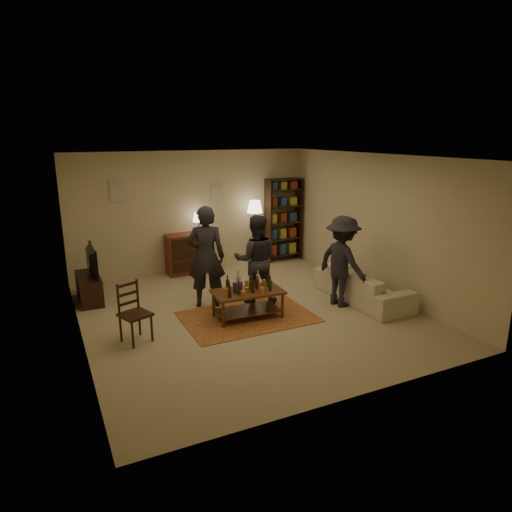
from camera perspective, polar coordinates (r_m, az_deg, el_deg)
floor at (r=8.14m, az=-1.06°, el=-7.02°), size 6.00×6.00×0.00m
room_shell at (r=10.23m, az=-11.52°, el=7.78°), size 6.00×6.00×6.00m
rug at (r=7.93m, az=-1.03°, el=-7.61°), size 2.20×1.50×0.01m
coffee_table at (r=7.78m, az=-1.07°, el=-4.80°), size 1.21×0.71×0.82m
dining_chair at (r=7.15m, az=-15.15°, el=-6.55°), size 0.53×0.53×0.94m
tv_stand at (r=9.10m, az=-20.17°, el=-3.00°), size 0.40×1.00×1.06m
dresser at (r=10.35m, az=-8.31°, el=0.45°), size 1.00×0.50×1.36m
bookshelf at (r=11.22m, az=3.45°, el=4.66°), size 0.90×0.34×2.02m
floor_lamp at (r=10.68m, az=-0.15°, el=5.64°), size 0.36×0.36×1.55m
sofa at (r=8.82m, az=13.18°, el=-3.56°), size 0.81×2.08×0.61m
person_left at (r=8.19m, az=-6.26°, el=-0.11°), size 0.80×0.67×1.86m
person_right at (r=8.33m, az=-0.02°, el=-0.48°), size 0.98×0.89×1.66m
person_by_sofa at (r=8.37m, az=10.75°, el=-0.67°), size 0.79×1.16×1.66m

